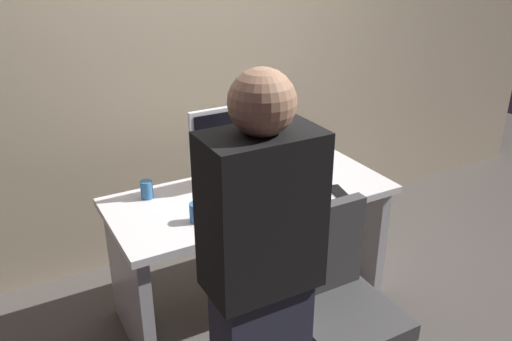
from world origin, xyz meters
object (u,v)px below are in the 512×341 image
Objects in this scene: desk at (252,227)px; mouse at (300,184)px; keyboard at (254,199)px; cell_phone at (338,191)px; cup_by_monitor at (147,190)px; office_chair at (338,317)px; book_stack at (296,162)px; monitor at (236,141)px; cup_near_keyboard at (196,213)px; person_at_desk at (261,285)px.

desk is 0.36m from mouse.
cell_phone is (0.45, -0.13, -0.01)m from keyboard.
cup_by_monitor is at bearing 148.67° from keyboard.
mouse is at bearing 70.89° from office_chair.
book_stack is at bearing 68.85° from office_chair.
desk is 7.08× the size of book_stack.
desk is 0.24m from keyboard.
keyboard is (-0.06, 0.69, 0.31)m from office_chair.
cup_near_keyboard is (-0.37, -0.29, -0.21)m from monitor.
person_at_desk is at bearing -94.36° from cup_near_keyboard.
keyboard is at bearing -175.28° from mouse.
mouse is at bearing -19.28° from cup_by_monitor.
cup_near_keyboard is at bearing 85.64° from person_at_desk.
keyboard is 4.43× the size of cup_by_monitor.
monitor is 5.40× the size of mouse.
person_at_desk reaches higher than office_chair.
keyboard is (-0.03, -0.09, 0.23)m from desk.
person_at_desk is at bearing -166.40° from office_chair.
keyboard is at bearing 94.79° from office_chair.
person_at_desk reaches higher than cup_near_keyboard.
monitor is 0.42m from mouse.
cup_by_monitor is at bearing 93.93° from person_at_desk.
keyboard is 0.47m from cell_phone.
office_chair is 0.63m from person_at_desk.
keyboard is at bearing 175.95° from cell_phone.
cup_near_keyboard reaches higher than mouse.
person_at_desk is at bearing -128.44° from book_stack.
office_chair is at bearing -113.06° from cell_phone.
cell_phone is at bearing -39.59° from monitor.
office_chair reaches higher than cell_phone.
desk is at bearing 21.12° from cup_near_keyboard.
cup_by_monitor is (-0.79, 0.27, 0.03)m from mouse.
monitor is 0.51m from cup_near_keyboard.
cell_phone is at bearing -15.58° from keyboard.
monitor is 5.57× the size of cup_by_monitor.
keyboard is at bearing -94.38° from monitor.
cell_phone is at bearing -84.45° from book_stack.
person_at_desk is at bearing -112.45° from monitor.
book_stack reaches higher than cell_phone.
book_stack reaches higher than cup_near_keyboard.
cell_phone is at bearing -27.80° from desk.
desk is 0.49m from book_stack.
cup_near_keyboard reaches higher than desk.
monitor reaches higher than mouse.
person_at_desk is 1.09m from cell_phone.
monitor is 3.75× the size of cell_phone.
monitor is 2.48× the size of book_stack.
office_chair is at bearing -111.15° from book_stack.
book_stack is at bearing 51.56° from person_at_desk.
mouse is 0.21m from cell_phone.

